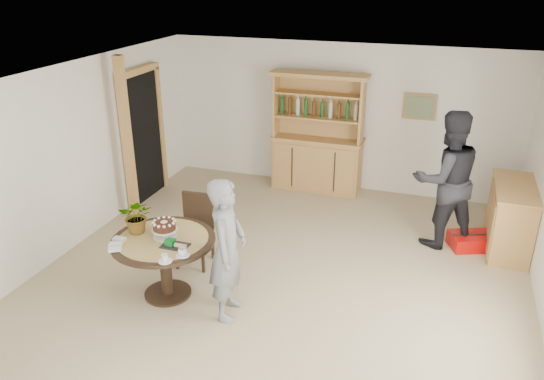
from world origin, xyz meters
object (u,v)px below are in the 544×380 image
Objects in this scene: hutch at (317,151)px; teen_boy at (228,250)px; sideboard at (511,218)px; dining_chair at (196,225)px; red_suitcase at (472,241)px; adult_person at (446,180)px; dining_table at (164,250)px.

teen_boy is (-0.03, -3.85, 0.13)m from hutch.
dining_chair is at bearing -156.79° from sideboard.
teen_boy reaches higher than dining_chair.
dining_chair is 1.34× the size of red_suitcase.
dining_chair is 3.42m from adult_person.
dining_table is 1.70× the size of red_suitcase.
sideboard reaches higher than red_suitcase.
hutch is at bearing 68.58° from dining_chair.
hutch reaches higher than dining_chair.
hutch is 1.06× the size of adult_person.
dining_table reaches higher than red_suitcase.
sideboard is 4.04m from teen_boy.
dining_table is at bearing -94.19° from dining_chair.
red_suitcase is (3.48, 1.55, -0.43)m from dining_chair.
teen_boy is 3.68m from red_suitcase.
adult_person is (2.14, -1.37, 0.28)m from hutch.
hutch is 3.85m from teen_boy.
hutch is at bearing 130.06° from red_suitcase.
teen_boy reaches higher than sideboard.
hutch is 2.89× the size of red_suitcase.
hutch is at bearing 157.79° from sideboard.
adult_person is at bearing -48.97° from teen_boy.
dining_chair is (-0.01, 0.83, -0.07)m from dining_table.
dining_table is at bearing 11.55° from adult_person.
teen_boy is at bearing -139.58° from sideboard.
hutch reaches higher than adult_person.
red_suitcase is at bearing -54.39° from teen_boy.
adult_person is at bearing 22.56° from dining_chair.
dining_chair is (-3.92, -1.68, 0.06)m from sideboard.
hutch is 1.70× the size of dining_table.
dining_chair is 0.58× the size of teen_boy.
hutch is at bearing -59.41° from adult_person.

